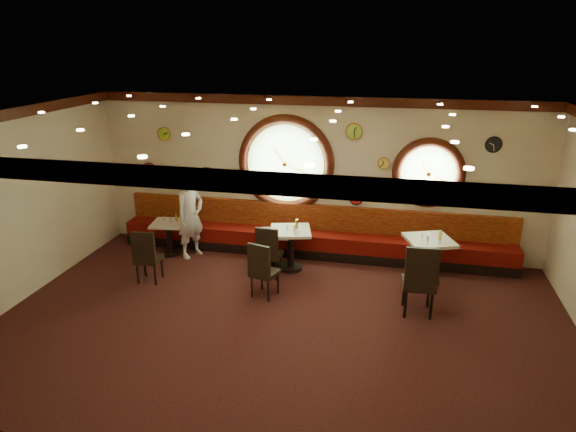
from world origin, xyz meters
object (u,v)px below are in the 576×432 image
object	(u,v)px
condiment_a_pepper	(171,220)
condiment_d_pepper	(428,238)
condiment_b_bottle	(280,228)
table_b	(274,244)
table_d	(428,255)
condiment_c_pepper	(294,227)
chair_b	(268,249)
condiment_b_salt	(274,229)
table_a	(169,234)
condiment_c_bottle	(297,224)
table_c	(291,244)
condiment_a_bottle	(176,217)
chair_d	(420,276)
condiment_c_salt	(287,227)
condiment_d_salt	(422,235)
condiment_a_salt	(164,218)
waiter	(190,216)
chair_c	(262,267)
chair_a	(146,253)
condiment_b_pepper	(274,230)
condiment_d_bottle	(440,235)

from	to	relation	value
condiment_a_pepper	condiment_d_pepper	bearing A→B (deg)	-3.54
condiment_a_pepper	condiment_b_bottle	bearing A→B (deg)	1.67
table_b	table_d	distance (m)	2.92
condiment_c_pepper	chair_b	bearing A→B (deg)	-130.21
condiment_b_salt	condiment_a_pepper	size ratio (longest dim) A/B	1.21
table_a	condiment_c_bottle	size ratio (longest dim) A/B	3.96
table_b	condiment_a_pepper	world-z (taller)	condiment_a_pepper
table_c	condiment_a_bottle	distance (m)	2.48
table_d	chair_d	size ratio (longest dim) A/B	1.32
condiment_c_salt	condiment_b_bottle	world-z (taller)	condiment_c_salt
table_c	condiment_d_salt	xyz separation A→B (m)	(2.42, 0.02, 0.39)
table_a	condiment_a_salt	bearing A→B (deg)	143.70
condiment_c_pepper	waiter	world-z (taller)	waiter
table_a	condiment_c_bottle	bearing A→B (deg)	-1.86
table_b	condiment_b_bottle	world-z (taller)	condiment_b_bottle
condiment_c_pepper	chair_c	bearing A→B (deg)	-104.00
chair_a	condiment_b_bottle	bearing A→B (deg)	28.59
chair_a	chair_d	size ratio (longest dim) A/B	0.83
condiment_c_salt	condiment_a_bottle	xyz separation A→B (m)	(-2.38, 0.28, -0.08)
chair_b	condiment_b_bottle	bearing A→B (deg)	89.89
table_c	condiment_a_salt	world-z (taller)	table_c
condiment_d_salt	condiment_b_salt	bearing A→B (deg)	175.77
table_d	condiment_a_bottle	distance (m)	5.01
table_a	chair_a	size ratio (longest dim) A/B	1.14
table_a	condiment_c_pepper	size ratio (longest dim) A/B	6.35
condiment_a_pepper	condiment_b_pepper	xyz separation A→B (m)	(2.17, -0.03, -0.03)
condiment_a_salt	condiment_b_pepper	world-z (taller)	condiment_a_salt
table_c	chair_c	size ratio (longest dim) A/B	1.44
condiment_b_pepper	table_a	bearing A→B (deg)	179.87
table_d	chair_a	distance (m)	5.09
chair_c	condiment_d_salt	size ratio (longest dim) A/B	6.90
condiment_a_salt	condiment_c_pepper	size ratio (longest dim) A/B	0.87
table_b	condiment_a_bottle	size ratio (longest dim) A/B	4.06
condiment_b_pepper	condiment_c_salt	bearing A→B (deg)	-29.74
condiment_a_bottle	condiment_c_bottle	bearing A→B (deg)	-4.26
table_c	condiment_a_pepper	bearing A→B (deg)	175.56
chair_c	chair_d	bearing A→B (deg)	15.15
condiment_c_pepper	condiment_d_bottle	size ratio (longest dim) A/B	0.70
condiment_a_pepper	condiment_c_salt	bearing A→B (deg)	-4.61
condiment_c_pepper	condiment_d_bottle	bearing A→B (deg)	-0.04
chair_a	condiment_b_pepper	world-z (taller)	chair_a
chair_c	condiment_c_pepper	world-z (taller)	chair_c
chair_c	condiment_c_salt	world-z (taller)	chair_c
chair_a	waiter	xyz separation A→B (m)	(0.31, 1.34, 0.28)
condiment_c_pepper	condiment_d_bottle	world-z (taller)	condiment_d_bottle
table_d	condiment_a_bottle	world-z (taller)	condiment_a_bottle
table_a	condiment_a_salt	size ratio (longest dim) A/B	7.33
condiment_c_pepper	condiment_a_bottle	xyz separation A→B (m)	(-2.51, 0.28, -0.09)
condiment_c_salt	condiment_d_bottle	world-z (taller)	condiment_d_bottle
chair_b	condiment_d_bottle	size ratio (longest dim) A/B	3.92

